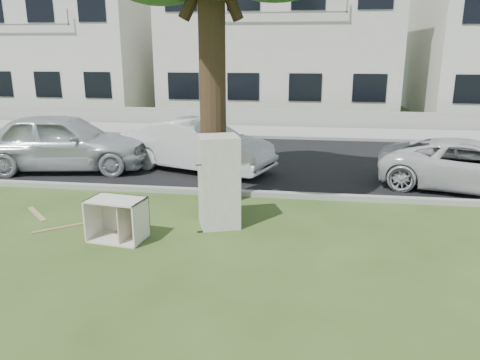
# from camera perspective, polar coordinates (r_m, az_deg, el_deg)

# --- Properties ---
(ground) EXTENTS (120.00, 120.00, 0.00)m
(ground) POSITION_cam_1_polar(r_m,az_deg,el_deg) (8.37, -2.84, -6.90)
(ground) COLOR #324819
(road) EXTENTS (120.00, 7.00, 0.01)m
(road) POSITION_cam_1_polar(r_m,az_deg,el_deg) (14.04, 1.80, 2.45)
(road) COLOR black
(road) RESTS_ON ground
(kerb_near) EXTENTS (120.00, 0.18, 0.12)m
(kerb_near) POSITION_cam_1_polar(r_m,az_deg,el_deg) (10.64, -0.34, -1.89)
(kerb_near) COLOR gray
(kerb_near) RESTS_ON ground
(kerb_far) EXTENTS (120.00, 0.18, 0.12)m
(kerb_far) POSITION_cam_1_polar(r_m,az_deg,el_deg) (17.50, 3.11, 5.06)
(kerb_far) COLOR gray
(kerb_far) RESTS_ON ground
(sidewalk) EXTENTS (120.00, 2.80, 0.01)m
(sidewalk) POSITION_cam_1_polar(r_m,az_deg,el_deg) (18.92, 3.50, 5.87)
(sidewalk) COLOR gray
(sidewalk) RESTS_ON ground
(low_wall) EXTENTS (120.00, 0.15, 0.70)m
(low_wall) POSITION_cam_1_polar(r_m,az_deg,el_deg) (20.44, 3.90, 7.57)
(low_wall) COLOR gray
(low_wall) RESTS_ON ground
(townhouse_left) EXTENTS (10.20, 8.16, 7.04)m
(townhouse_left) POSITION_cam_1_polar(r_m,az_deg,el_deg) (28.49, -20.91, 15.30)
(townhouse_left) COLOR beige
(townhouse_left) RESTS_ON ground
(townhouse_center) EXTENTS (11.22, 8.16, 7.44)m
(townhouse_center) POSITION_cam_1_polar(r_m,az_deg,el_deg) (25.14, 4.94, 16.77)
(townhouse_center) COLOR beige
(townhouse_center) RESTS_ON ground
(fridge) EXTENTS (0.88, 0.85, 1.71)m
(fridge) POSITION_cam_1_polar(r_m,az_deg,el_deg) (8.63, -2.59, -0.20)
(fridge) COLOR #B3B1A1
(fridge) RESTS_ON ground
(cabinet) EXTENTS (1.02, 0.71, 0.74)m
(cabinet) POSITION_cam_1_polar(r_m,az_deg,el_deg) (8.38, -14.74, -4.68)
(cabinet) COLOR beige
(cabinet) RESTS_ON ground
(plank_a) EXTENTS (0.84, 0.72, 0.02)m
(plank_a) POSITION_cam_1_polar(r_m,az_deg,el_deg) (9.35, -20.99, -5.43)
(plank_a) COLOR olive
(plank_a) RESTS_ON ground
(plank_b) EXTENTS (0.78, 0.76, 0.02)m
(plank_b) POSITION_cam_1_polar(r_m,az_deg,el_deg) (10.27, -23.51, -3.83)
(plank_b) COLOR #9D8352
(plank_b) RESTS_ON ground
(plank_c) EXTENTS (0.15, 0.74, 0.02)m
(plank_c) POSITION_cam_1_polar(r_m,az_deg,el_deg) (9.08, -14.12, -5.45)
(plank_c) COLOR tan
(plank_c) RESTS_ON ground
(car_center) EXTENTS (4.43, 2.76, 1.38)m
(car_center) POSITION_cam_1_polar(r_m,az_deg,el_deg) (12.78, -5.21, 4.22)
(car_center) COLOR silver
(car_center) RESTS_ON ground
(car_right) EXTENTS (4.57, 3.01, 1.17)m
(car_right) POSITION_cam_1_polar(r_m,az_deg,el_deg) (12.20, 26.44, 1.56)
(car_right) COLOR beige
(car_right) RESTS_ON ground
(car_left) EXTENTS (4.86, 2.57, 1.57)m
(car_left) POSITION_cam_1_polar(r_m,az_deg,el_deg) (13.62, -20.79, 4.39)
(car_left) COLOR #B3B5BA
(car_left) RESTS_ON ground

